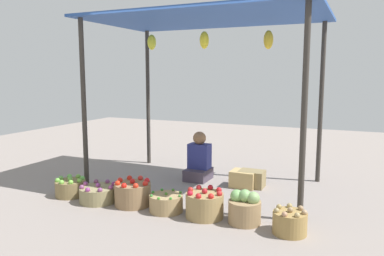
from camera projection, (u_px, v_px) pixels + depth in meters
name	position (u px, v px, depth m)	size (l,w,h in m)	color
ground_plane	(206.00, 185.00, 5.87)	(14.00, 14.00, 0.00)	gray
market_stall_structure	(207.00, 31.00, 5.55)	(3.40, 2.10, 2.52)	#38332D
vendor_person	(199.00, 161.00, 6.13)	(0.36, 0.44, 0.78)	#443A48
basket_green_apples	(70.00, 188.00, 5.32)	(0.41, 0.41, 0.28)	olive
basket_purple_onions	(98.00, 194.00, 5.08)	(0.49, 0.49, 0.26)	#897E55
basket_red_tomatoes	(133.00, 194.00, 4.94)	(0.47, 0.47, 0.35)	olive
basket_green_chilies	(166.00, 203.00, 4.72)	(0.42, 0.42, 0.24)	#9F8356
basket_red_apples	(205.00, 205.00, 4.52)	(0.45, 0.45, 0.35)	#987D4D
basket_cabbages	(245.00, 209.00, 4.33)	(0.37, 0.37, 0.40)	#997A52
basket_potatoes	(290.00, 222.00, 4.05)	(0.36, 0.36, 0.29)	olive
wooden_crate_near_vendor	(244.00, 179.00, 5.74)	(0.37, 0.32, 0.25)	tan
wooden_crate_stacked_rear	(252.00, 179.00, 5.74)	(0.37, 0.28, 0.25)	olive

